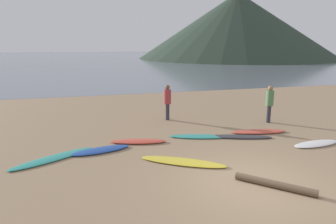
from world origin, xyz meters
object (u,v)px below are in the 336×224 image
at_px(surfboard_4, 198,136).
at_px(surfboard_7, 316,144).
at_px(surfboard_3, 183,162).
at_px(surfboard_6, 259,132).
at_px(surfboard_2, 138,141).
at_px(person_0, 270,101).
at_px(driftwood_log, 275,184).
at_px(person_1, 167,99).
at_px(surfboard_5, 239,137).
at_px(surfboard_0, 53,158).
at_px(surfboard_1, 101,150).

distance_m(surfboard_4, surfboard_7, 4.16).
xyz_separation_m(surfboard_3, surfboard_4, (1.34, 2.21, -0.00)).
bearing_deg(surfboard_6, surfboard_4, -172.14).
relative_size(surfboard_2, person_0, 1.20).
bearing_deg(driftwood_log, person_1, 96.07).
relative_size(surfboard_2, driftwood_log, 1.02).
bearing_deg(surfboard_5, surfboard_2, -167.84).
bearing_deg(surfboard_2, surfboard_4, 13.76).
relative_size(surfboard_6, person_0, 1.33).
bearing_deg(surfboard_3, surfboard_4, 90.80).
height_order(surfboard_5, person_0, person_0).
relative_size(surfboard_3, surfboard_6, 1.19).
distance_m(surfboard_0, driftwood_log, 6.45).
height_order(surfboard_2, person_0, person_0).
bearing_deg(surfboard_5, surfboard_1, -160.04).
bearing_deg(driftwood_log, surfboard_4, 94.58).
bearing_deg(surfboard_1, surfboard_7, -23.33).
bearing_deg(surfboard_2, surfboard_0, -149.53).
xyz_separation_m(surfboard_0, surfboard_4, (5.11, 0.85, 0.00)).
height_order(surfboard_0, surfboard_3, surfboard_3).
distance_m(surfboard_4, driftwood_log, 4.32).
distance_m(surfboard_6, surfboard_7, 2.16).
height_order(person_0, driftwood_log, person_0).
bearing_deg(person_0, surfboard_0, 36.00).
bearing_deg(surfboard_4, surfboard_6, 15.39).
xyz_separation_m(surfboard_5, surfboard_7, (2.20, -1.46, 0.00)).
height_order(surfboard_6, person_0, person_0).
relative_size(surfboard_0, surfboard_1, 1.39).
bearing_deg(surfboard_6, person_1, 144.86).
bearing_deg(person_1, surfboard_2, -40.90).
bearing_deg(surfboard_4, surfboard_1, -154.14).
relative_size(surfboard_1, surfboard_7, 1.02).
xyz_separation_m(surfboard_1, driftwood_log, (4.00, -3.76, 0.05)).
bearing_deg(surfboard_5, surfboard_6, 38.06).
distance_m(surfboard_0, surfboard_3, 4.00).
xyz_separation_m(surfboard_3, surfboard_5, (2.83, 1.76, -0.00)).
xyz_separation_m(surfboard_7, driftwood_log, (-3.35, -2.40, 0.06)).
height_order(surfboard_1, surfboard_5, surfboard_1).
distance_m(surfboard_7, person_1, 6.36).
height_order(surfboard_0, surfboard_5, surfboard_5).
relative_size(surfboard_5, surfboard_6, 1.10).
xyz_separation_m(surfboard_3, surfboard_6, (3.88, 2.12, 0.01)).
distance_m(surfboard_1, surfboard_5, 5.14).
bearing_deg(surfboard_7, surfboard_3, 177.31).
distance_m(surfboard_1, person_0, 7.73).
bearing_deg(driftwood_log, surfboard_2, 121.60).
xyz_separation_m(surfboard_6, person_0, (1.28, 1.29, 0.93)).
distance_m(person_1, driftwood_log, 7.26).
bearing_deg(person_1, surfboard_1, -51.03).
relative_size(surfboard_2, surfboard_7, 1.04).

